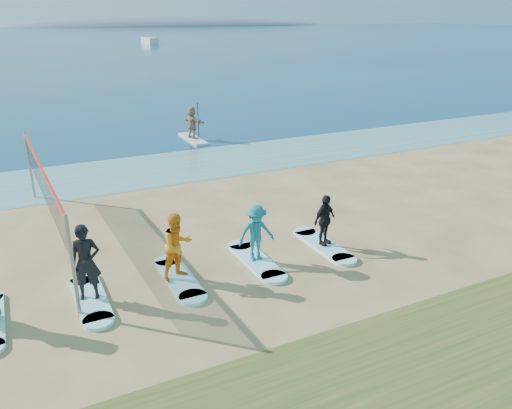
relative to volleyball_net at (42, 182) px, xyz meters
name	(u,v)px	position (x,y,z in m)	size (l,w,h in m)	color
ground	(270,270)	(5.07, -4.47, -1.90)	(600.00, 600.00, 0.00)	tan
shallow_water	(159,169)	(5.07, 6.03, -1.90)	(600.00, 600.00, 0.00)	teal
ocean	(17,38)	(5.07, 155.53, -1.90)	(600.00, 600.00, 0.00)	navy
island_ridge	(177,26)	(100.07, 295.53, -1.90)	(220.00, 56.00, 18.00)	slate
volleyball_net	(42,182)	(0.00, 0.00, 0.00)	(0.43, 9.08, 2.50)	gray
paddleboard	(193,139)	(8.25, 10.53, -1.84)	(0.70, 3.00, 0.12)	silver
paddleboarder	(192,122)	(8.25, 10.53, -0.94)	(1.57, 0.50, 1.70)	tan
boat_offshore_b	(150,44)	(31.77, 106.25, -1.90)	(2.09, 6.41, 1.38)	silver
surfboard_1	(91,299)	(0.50, -3.91, -1.86)	(0.70, 2.20, 0.09)	#A2EEFB
student_1	(86,262)	(0.50, -3.91, -0.89)	(0.68, 0.44, 1.85)	black
surfboard_2	(179,278)	(2.72, -3.91, -1.86)	(0.70, 2.20, 0.09)	#A2EEFB
student_2	(177,246)	(2.72, -3.91, -0.94)	(0.85, 0.66, 1.75)	orange
surfboard_3	(256,261)	(4.94, -3.91, -1.86)	(0.70, 2.20, 0.09)	#A2EEFB
student_3	(256,233)	(4.94, -3.91, -1.02)	(1.03, 0.59, 1.59)	#1B6F84
surfboard_4	(323,245)	(7.16, -3.91, -1.86)	(0.70, 2.20, 0.09)	#A2EEFB
student_4	(325,220)	(7.16, -3.91, -1.05)	(0.89, 0.37, 1.52)	black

